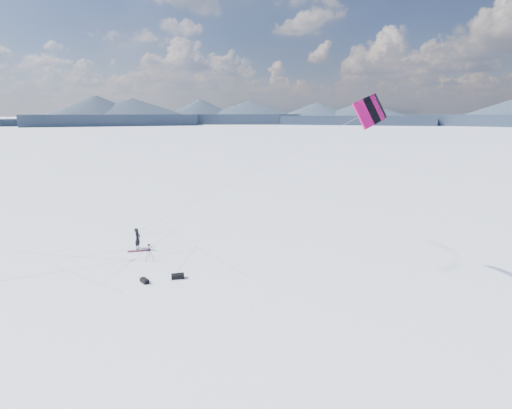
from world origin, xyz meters
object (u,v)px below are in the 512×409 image
at_px(snowkiter, 138,249).
at_px(gear_bag_b, 144,281).
at_px(tripod, 149,250).
at_px(gear_bag_a, 178,276).
at_px(snowboard, 139,251).

height_order(snowkiter, gear_bag_b, snowkiter).
xyz_separation_m(snowkiter, tripod, (2.32, -1.55, 0.79)).
bearing_deg(gear_bag_a, tripod, 119.35).
bearing_deg(tripod, gear_bag_b, -65.90).
bearing_deg(gear_bag_b, tripod, 147.16).
distance_m(snowkiter, tripod, 2.90).
relative_size(snowkiter, snowboard, 1.01).
xyz_separation_m(snowkiter, gear_bag_a, (5.71, -3.12, 0.15)).
height_order(gear_bag_a, gear_bag_b, gear_bag_a).
xyz_separation_m(snowkiter, snowboard, (0.36, -0.36, 0.02)).
bearing_deg(snowkiter, gear_bag_a, -135.77).
bearing_deg(gear_bag_a, snowkiter, 115.60).
distance_m(snowkiter, snowboard, 0.51).
distance_m(snowboard, gear_bag_b, 5.57).
distance_m(snowboard, tripod, 2.41).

